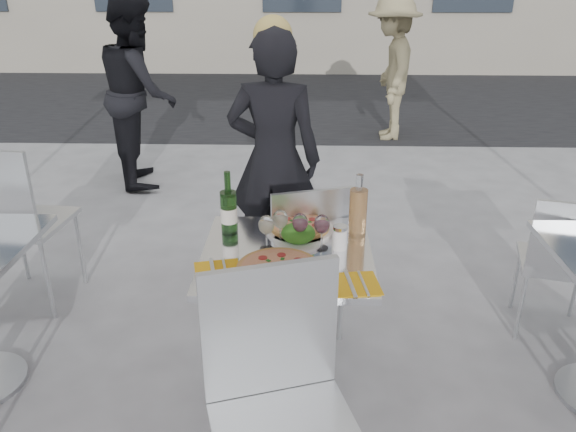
{
  "coord_description": "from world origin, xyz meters",
  "views": [
    {
      "loc": [
        0.07,
        -2.11,
        1.87
      ],
      "look_at": [
        0.0,
        0.15,
        0.85
      ],
      "focal_mm": 35.0,
      "sensor_mm": 36.0,
      "label": 1
    }
  ],
  "objects_px": {
    "sugar_shaker": "(340,238)",
    "wineglass_red_a": "(300,224)",
    "chair_near": "(280,394)",
    "wineglass_white_b": "(280,220)",
    "side_chair_lfar": "(12,215)",
    "woman_diner": "(274,160)",
    "main_table": "(287,294)",
    "pedestrian_a": "(139,92)",
    "pizza_near": "(278,268)",
    "side_chair_rfar": "(562,257)",
    "napkin_left": "(218,271)",
    "wineglass_white_a": "(266,226)",
    "napkin_right": "(355,284)",
    "pizza_far": "(300,227)",
    "wineglass_red_b": "(322,225)",
    "carafe": "(358,211)",
    "salad_plate": "(298,235)",
    "chair_far": "(306,249)",
    "pedestrian_b": "(392,69)",
    "wine_bottle": "(229,210)"
  },
  "relations": [
    {
      "from": "sugar_shaker",
      "to": "wineglass_red_a",
      "type": "relative_size",
      "value": 0.68
    },
    {
      "from": "chair_near",
      "to": "wineglass_white_b",
      "type": "height_order",
      "value": "chair_near"
    },
    {
      "from": "side_chair_lfar",
      "to": "wineglass_red_a",
      "type": "relative_size",
      "value": 6.42
    },
    {
      "from": "woman_diner",
      "to": "wineglass_white_b",
      "type": "relative_size",
      "value": 9.97
    },
    {
      "from": "main_table",
      "to": "wineglass_red_a",
      "type": "relative_size",
      "value": 4.76
    },
    {
      "from": "pedestrian_a",
      "to": "pizza_near",
      "type": "height_order",
      "value": "pedestrian_a"
    },
    {
      "from": "chair_near",
      "to": "wineglass_white_b",
      "type": "relative_size",
      "value": 6.41
    },
    {
      "from": "side_chair_rfar",
      "to": "napkin_left",
      "type": "xyz_separation_m",
      "value": [
        -1.68,
        -0.65,
        0.26
      ]
    },
    {
      "from": "wineglass_red_a",
      "to": "wineglass_white_a",
      "type": "bearing_deg",
      "value": -169.95
    },
    {
      "from": "napkin_left",
      "to": "napkin_right",
      "type": "distance_m",
      "value": 0.55
    },
    {
      "from": "side_chair_rfar",
      "to": "pizza_far",
      "type": "bearing_deg",
      "value": 25.33
    },
    {
      "from": "main_table",
      "to": "wineglass_red_b",
      "type": "bearing_deg",
      "value": 14.04
    },
    {
      "from": "carafe",
      "to": "wineglass_white_b",
      "type": "height_order",
      "value": "carafe"
    },
    {
      "from": "pedestrian_a",
      "to": "pizza_far",
      "type": "xyz_separation_m",
      "value": [
        1.46,
        -2.63,
        -0.06
      ]
    },
    {
      "from": "side_chair_lfar",
      "to": "pedestrian_a",
      "type": "bearing_deg",
      "value": -87.93
    },
    {
      "from": "salad_plate",
      "to": "wineglass_red_a",
      "type": "height_order",
      "value": "wineglass_red_a"
    },
    {
      "from": "pizza_near",
      "to": "carafe",
      "type": "height_order",
      "value": "carafe"
    },
    {
      "from": "pizza_near",
      "to": "sugar_shaker",
      "type": "height_order",
      "value": "sugar_shaker"
    },
    {
      "from": "chair_far",
      "to": "napkin_right",
      "type": "distance_m",
      "value": 0.76
    },
    {
      "from": "main_table",
      "to": "chair_far",
      "type": "bearing_deg",
      "value": 79.43
    },
    {
      "from": "pedestrian_a",
      "to": "wineglass_white_a",
      "type": "xyz_separation_m",
      "value": [
        1.32,
        -2.82,
        0.03
      ]
    },
    {
      "from": "chair_far",
      "to": "pedestrian_b",
      "type": "distance_m",
      "value": 4.05
    },
    {
      "from": "carafe",
      "to": "wineglass_white_a",
      "type": "distance_m",
      "value": 0.42
    },
    {
      "from": "salad_plate",
      "to": "wineglass_white_b",
      "type": "distance_m",
      "value": 0.11
    },
    {
      "from": "pedestrian_b",
      "to": "napkin_right",
      "type": "bearing_deg",
      "value": -6.82
    },
    {
      "from": "chair_far",
      "to": "wineglass_white_a",
      "type": "distance_m",
      "value": 0.56
    },
    {
      "from": "salad_plate",
      "to": "wineglass_white_b",
      "type": "xyz_separation_m",
      "value": [
        -0.08,
        -0.01,
        0.07
      ]
    },
    {
      "from": "side_chair_rfar",
      "to": "pedestrian_b",
      "type": "xyz_separation_m",
      "value": [
        -0.36,
        3.89,
        0.3
      ]
    },
    {
      "from": "main_table",
      "to": "wineglass_white_a",
      "type": "relative_size",
      "value": 4.76
    },
    {
      "from": "main_table",
      "to": "side_chair_rfar",
      "type": "xyz_separation_m",
      "value": [
        1.41,
        0.48,
        -0.05
      ]
    },
    {
      "from": "chair_far",
      "to": "wineglass_red_a",
      "type": "distance_m",
      "value": 0.51
    },
    {
      "from": "side_chair_lfar",
      "to": "napkin_left",
      "type": "distance_m",
      "value": 1.55
    },
    {
      "from": "pedestrian_b",
      "to": "chair_near",
      "type": "bearing_deg",
      "value": -8.98
    },
    {
      "from": "pizza_near",
      "to": "pedestrian_a",
      "type": "bearing_deg",
      "value": 114.64
    },
    {
      "from": "chair_far",
      "to": "chair_near",
      "type": "xyz_separation_m",
      "value": [
        -0.08,
        -1.14,
        0.07
      ]
    },
    {
      "from": "sugar_shaker",
      "to": "wineglass_white_a",
      "type": "height_order",
      "value": "wineglass_white_a"
    },
    {
      "from": "pizza_near",
      "to": "wineglass_white_a",
      "type": "xyz_separation_m",
      "value": [
        -0.06,
        0.19,
        0.1
      ]
    },
    {
      "from": "main_table",
      "to": "chair_near",
      "type": "relative_size",
      "value": 0.74
    },
    {
      "from": "chair_far",
      "to": "wine_bottle",
      "type": "xyz_separation_m",
      "value": [
        -0.35,
        -0.26,
        0.33
      ]
    },
    {
      "from": "wineglass_red_a",
      "to": "napkin_right",
      "type": "distance_m",
      "value": 0.39
    },
    {
      "from": "chair_near",
      "to": "pizza_near",
      "type": "relative_size",
      "value": 2.99
    },
    {
      "from": "side_chair_rfar",
      "to": "carafe",
      "type": "height_order",
      "value": "carafe"
    },
    {
      "from": "side_chair_rfar",
      "to": "pizza_near",
      "type": "height_order",
      "value": "side_chair_rfar"
    },
    {
      "from": "pedestrian_a",
      "to": "napkin_right",
      "type": "xyz_separation_m",
      "value": [
        1.68,
        -3.1,
        -0.08
      ]
    },
    {
      "from": "napkin_right",
      "to": "side_chair_rfar",
      "type": "bearing_deg",
      "value": 25.45
    },
    {
      "from": "pedestrian_a",
      "to": "wineglass_red_a",
      "type": "distance_m",
      "value": 3.15
    },
    {
      "from": "pizza_far",
      "to": "wineglass_red_a",
      "type": "relative_size",
      "value": 1.99
    },
    {
      "from": "woman_diner",
      "to": "wineglass_red_b",
      "type": "xyz_separation_m",
      "value": [
        0.26,
        -1.09,
        0.07
      ]
    },
    {
      "from": "pizza_far",
      "to": "napkin_right",
      "type": "relative_size",
      "value": 1.56
    },
    {
      "from": "pedestrian_b",
      "to": "wine_bottle",
      "type": "distance_m",
      "value": 4.39
    }
  ]
}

